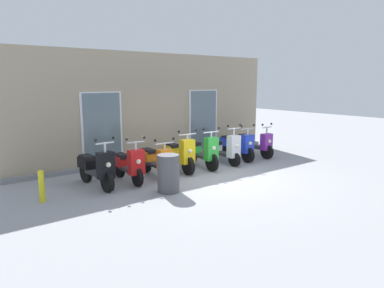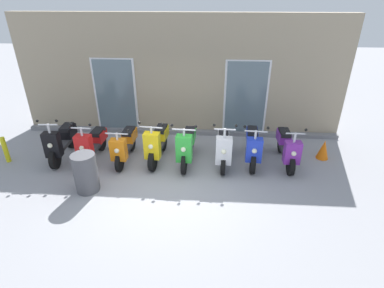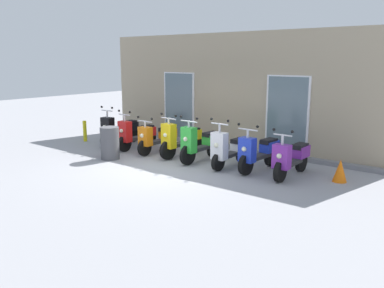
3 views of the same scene
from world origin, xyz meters
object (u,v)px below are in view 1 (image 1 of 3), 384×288
object	(u,v)px
scooter_red	(128,164)
scooter_green	(202,151)
scooter_white	(224,149)
traffic_cone	(267,144)
scooter_orange	(156,160)
scooter_blue	(237,146)
scooter_purple	(255,143)
trash_bin	(168,173)
scooter_yellow	(179,155)
scooter_black	(96,168)
curb_bollard	(42,186)

from	to	relation	value
scooter_red	scooter_green	world-z (taller)	scooter_green
scooter_white	traffic_cone	world-z (taller)	scooter_white
scooter_orange	scooter_blue	xyz separation A→B (m)	(3.30, 0.16, 0.01)
scooter_purple	trash_bin	world-z (taller)	scooter_purple
scooter_orange	scooter_yellow	xyz separation A→B (m)	(0.84, 0.07, 0.03)
scooter_yellow	scooter_green	distance (m)	0.79
scooter_black	scooter_orange	bearing A→B (deg)	-0.84
scooter_blue	curb_bollard	size ratio (longest dim) A/B	2.36
scooter_black	trash_bin	world-z (taller)	scooter_black
scooter_white	scooter_purple	world-z (taller)	scooter_white
scooter_green	curb_bollard	size ratio (longest dim) A/B	2.33
traffic_cone	scooter_white	bearing A→B (deg)	-170.05
scooter_white	traffic_cone	xyz separation A→B (m)	(2.68, 0.47, -0.22)
scooter_blue	traffic_cone	distance (m)	1.96
curb_bollard	scooter_purple	bearing A→B (deg)	3.47
scooter_orange	scooter_yellow	size ratio (longest dim) A/B	0.95
scooter_yellow	scooter_orange	bearing A→B (deg)	-174.98
scooter_red	scooter_white	world-z (taller)	scooter_white
scooter_yellow	scooter_white	world-z (taller)	scooter_white
scooter_black	scooter_white	distance (m)	4.25
scooter_purple	scooter_orange	bearing A→B (deg)	-177.89
scooter_red	curb_bollard	xyz separation A→B (m)	(-2.23, -0.25, -0.12)
scooter_black	traffic_cone	world-z (taller)	scooter_black
scooter_black	scooter_blue	world-z (taller)	scooter_black
scooter_red	trash_bin	bearing A→B (deg)	-75.52
trash_bin	scooter_purple	bearing A→B (deg)	18.13
scooter_orange	scooter_purple	xyz separation A→B (m)	(4.17, 0.15, -0.01)
scooter_red	scooter_orange	bearing A→B (deg)	2.27
scooter_orange	curb_bollard	xyz separation A→B (m)	(-3.08, -0.29, -0.11)
scooter_red	scooter_green	distance (m)	2.48
scooter_black	curb_bollard	distance (m)	1.42
scooter_red	scooter_blue	size ratio (longest dim) A/B	0.92
scooter_black	scooter_red	xyz separation A→B (m)	(0.85, -0.06, -0.02)
scooter_yellow	scooter_green	bearing A→B (deg)	-7.66
curb_bollard	traffic_cone	bearing A→B (deg)	5.16
scooter_red	scooter_purple	size ratio (longest dim) A/B	0.93
scooter_black	scooter_yellow	xyz separation A→B (m)	(2.54, 0.05, 0.01)
scooter_green	scooter_blue	world-z (taller)	scooter_green
scooter_black	curb_bollard	size ratio (longest dim) A/B	2.38
scooter_white	scooter_green	bearing A→B (deg)	-178.33
scooter_blue	trash_bin	xyz separation A→B (m)	(-3.81, -1.54, -0.02)
scooter_black	traffic_cone	distance (m)	6.94
traffic_cone	curb_bollard	world-z (taller)	curb_bollard
scooter_white	scooter_purple	distance (m)	1.64
scooter_red	scooter_blue	world-z (taller)	scooter_red
scooter_black	scooter_purple	distance (m)	5.88
scooter_orange	traffic_cone	size ratio (longest dim) A/B	2.98
scooter_yellow	scooter_white	xyz separation A→B (m)	(1.71, -0.08, -0.02)
scooter_blue	scooter_yellow	bearing A→B (deg)	-177.97
scooter_red	traffic_cone	distance (m)	6.10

